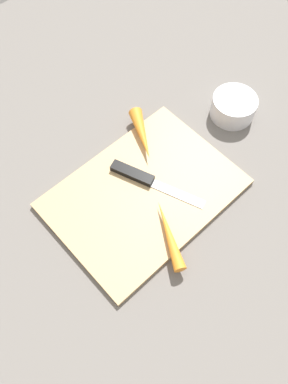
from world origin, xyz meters
TOP-DOWN VIEW (x-y plane):
  - ground_plane at (0.00, 0.00)m, footprint 1.40×1.40m
  - cutting_board at (0.00, 0.00)m, footprint 0.36×0.26m
  - knife at (0.01, 0.03)m, footprint 0.09×0.19m
  - carrot_long at (-0.03, -0.10)m, footprint 0.08×0.13m
  - carrot_short at (0.08, 0.10)m, footprint 0.09×0.12m
  - small_bowl at (0.28, 0.02)m, footprint 0.10×0.10m

SIDE VIEW (x-z plane):
  - ground_plane at x=0.00m, z-range 0.00..0.00m
  - cutting_board at x=0.00m, z-range 0.00..0.01m
  - knife at x=0.01m, z-range 0.01..0.02m
  - carrot_long at x=-0.03m, z-range 0.01..0.04m
  - small_bowl at x=0.28m, z-range 0.00..0.05m
  - carrot_short at x=0.08m, z-range 0.01..0.04m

